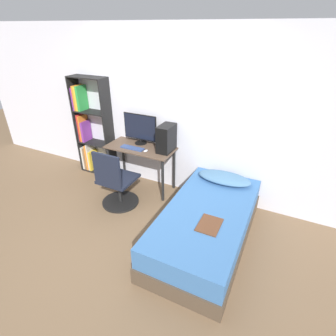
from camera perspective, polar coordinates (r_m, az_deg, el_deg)
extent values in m
plane|color=brown|center=(3.69, -9.62, -13.14)|extent=(14.00, 14.00, 0.00)
cube|color=silver|center=(4.08, -0.20, 11.73)|extent=(8.00, 0.05, 2.50)
cube|color=brown|center=(4.19, -6.03, 4.40)|extent=(1.10, 0.50, 0.02)
cylinder|color=black|center=(4.47, -12.60, 0.21)|extent=(0.04, 0.04, 0.72)
cylinder|color=black|center=(3.99, -1.16, -2.80)|extent=(0.04, 0.04, 0.72)
cylinder|color=black|center=(4.76, -9.66, 2.29)|extent=(0.04, 0.04, 0.72)
cylinder|color=black|center=(4.30, 1.31, -0.28)|extent=(0.04, 0.04, 0.72)
cube|color=black|center=(5.03, -18.67, 8.86)|extent=(0.02, 0.27, 1.72)
cube|color=black|center=(4.61, -12.75, 7.94)|extent=(0.02, 0.27, 1.72)
cube|color=black|center=(5.15, -14.60, -0.47)|extent=(0.63, 0.27, 0.02)
cube|color=black|center=(4.91, -15.40, 5.33)|extent=(0.63, 0.27, 0.02)
cube|color=black|center=(4.73, -16.30, 11.65)|extent=(0.63, 0.27, 0.02)
cube|color=black|center=(4.60, -17.30, 18.40)|extent=(0.63, 0.27, 0.02)
cube|color=beige|center=(5.23, -17.33, 2.40)|extent=(0.04, 0.23, 0.44)
cube|color=brown|center=(5.20, -16.91, 2.22)|extent=(0.04, 0.23, 0.42)
cube|color=orange|center=(5.16, -16.60, 2.48)|extent=(0.04, 0.23, 0.49)
cube|color=beige|center=(5.13, -16.32, 2.54)|extent=(0.02, 0.23, 0.52)
cube|color=gold|center=(5.14, -15.91, 1.72)|extent=(0.04, 0.23, 0.37)
cube|color=black|center=(5.03, -18.28, 7.95)|extent=(0.02, 0.23, 0.39)
cube|color=red|center=(5.00, -18.11, 8.46)|extent=(0.03, 0.23, 0.49)
cube|color=orange|center=(4.98, -17.82, 8.31)|extent=(0.02, 0.23, 0.47)
cube|color=#7A338E|center=(4.97, -17.40, 7.67)|extent=(0.04, 0.23, 0.36)
cube|color=#7A338E|center=(4.87, -19.28, 14.13)|extent=(0.03, 0.23, 0.38)
cube|color=orange|center=(4.85, -19.00, 14.31)|extent=(0.03, 0.23, 0.41)
cube|color=gold|center=(4.82, -18.64, 14.28)|extent=(0.04, 0.23, 0.41)
cube|color=green|center=(4.79, -18.23, 14.26)|extent=(0.04, 0.23, 0.41)
cylinder|color=black|center=(4.19, -10.25, -7.20)|extent=(0.56, 0.56, 0.03)
cylinder|color=black|center=(4.07, -10.50, -4.85)|extent=(0.05, 0.05, 0.38)
cube|color=black|center=(3.96, -10.77, -2.31)|extent=(0.49, 0.49, 0.04)
cube|color=black|center=(3.68, -13.18, -0.47)|extent=(0.44, 0.04, 0.48)
cube|color=#4C3D2D|center=(3.48, 8.17, -13.75)|extent=(0.98, 1.96, 0.22)
cube|color=#38669E|center=(3.32, 8.46, -10.67)|extent=(0.95, 1.92, 0.27)
ellipsoid|color=teal|center=(3.79, 12.16, -2.12)|extent=(0.75, 0.36, 0.11)
cube|color=#56331E|center=(3.01, 9.01, -12.11)|extent=(0.24, 0.32, 0.01)
cylinder|color=black|center=(4.33, -5.94, 5.46)|extent=(0.20, 0.20, 0.01)
cylinder|color=black|center=(4.32, -5.97, 5.95)|extent=(0.04, 0.04, 0.07)
cube|color=black|center=(4.24, -6.09, 8.87)|extent=(0.58, 0.01, 0.42)
cube|color=black|center=(4.23, -6.15, 8.84)|extent=(0.56, 0.01, 0.39)
cube|color=#33477A|center=(4.15, -7.77, 4.34)|extent=(0.38, 0.11, 0.02)
cube|color=black|center=(3.96, -0.36, 6.48)|extent=(0.20, 0.34, 0.41)
ellipsoid|color=silver|center=(4.03, -4.88, 3.74)|extent=(0.06, 0.09, 0.02)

